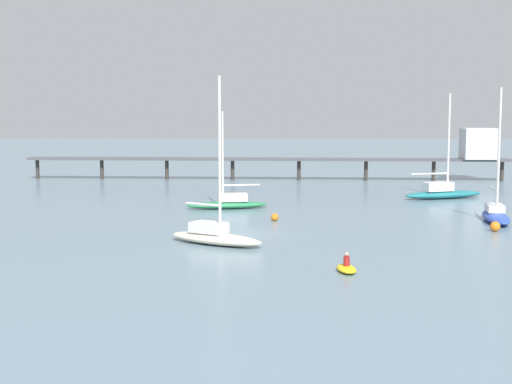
# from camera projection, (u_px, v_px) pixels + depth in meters

# --- Properties ---
(ground_plane) EXTENTS (400.00, 400.00, 0.00)m
(ground_plane) POSITION_uv_depth(u_px,v_px,m) (247.00, 234.00, 54.52)
(ground_plane) COLOR slate
(pier) EXTENTS (65.01, 4.26, 7.02)m
(pier) POSITION_uv_depth(u_px,v_px,m) (381.00, 151.00, 97.22)
(pier) COLOR #4C4C51
(pier) RESTS_ON ground_plane
(sailboat_cream) EXTENTS (7.52, 5.50, 11.59)m
(sailboat_cream) POSITION_uv_depth(u_px,v_px,m) (215.00, 234.00, 50.46)
(sailboat_cream) COLOR beige
(sailboat_cream) RESTS_ON ground_plane
(sailboat_teal) EXTENTS (9.37, 5.47, 11.12)m
(sailboat_teal) POSITION_uv_depth(u_px,v_px,m) (442.00, 192.00, 77.12)
(sailboat_teal) COLOR #1E727A
(sailboat_teal) RESTS_ON ground_plane
(sailboat_green) EXTENTS (7.93, 3.26, 9.21)m
(sailboat_green) POSITION_uv_depth(u_px,v_px,m) (228.00, 202.00, 68.98)
(sailboat_green) COLOR #287F4C
(sailboat_green) RESTS_ON ground_plane
(sailboat_blue) EXTENTS (2.72, 7.74, 11.16)m
(sailboat_blue) POSITION_uv_depth(u_px,v_px,m) (496.00, 213.00, 60.88)
(sailboat_blue) COLOR #2D4CB7
(sailboat_blue) RESTS_ON ground_plane
(dinghy_yellow) EXTENTS (1.32, 2.42, 1.14)m
(dinghy_yellow) POSITION_uv_depth(u_px,v_px,m) (347.00, 268.00, 41.73)
(dinghy_yellow) COLOR yellow
(dinghy_yellow) RESTS_ON ground_plane
(mooring_buoy_inner) EXTENTS (0.64, 0.64, 0.64)m
(mooring_buoy_inner) POSITION_uv_depth(u_px,v_px,m) (275.00, 217.00, 61.24)
(mooring_buoy_inner) COLOR orange
(mooring_buoy_inner) RESTS_ON ground_plane
(mooring_buoy_far) EXTENTS (0.79, 0.79, 0.79)m
(mooring_buoy_far) POSITION_uv_depth(u_px,v_px,m) (495.00, 226.00, 55.78)
(mooring_buoy_far) COLOR orange
(mooring_buoy_far) RESTS_ON ground_plane
(mooring_buoy_near) EXTENTS (0.65, 0.65, 0.65)m
(mooring_buoy_near) POSITION_uv_depth(u_px,v_px,m) (224.00, 226.00, 56.59)
(mooring_buoy_near) COLOR orange
(mooring_buoy_near) RESTS_ON ground_plane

